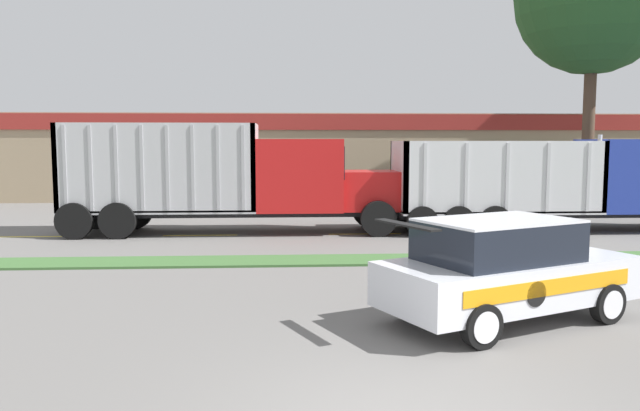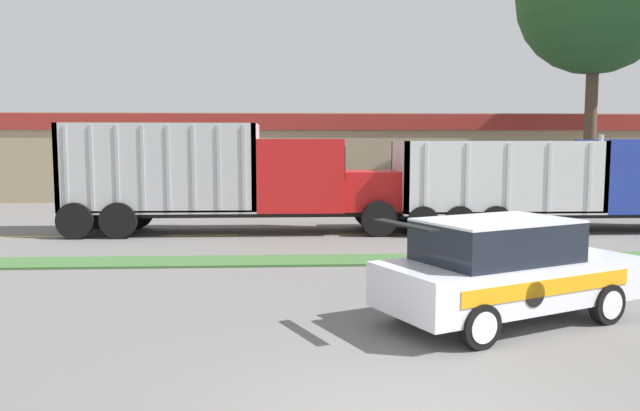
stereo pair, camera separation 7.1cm
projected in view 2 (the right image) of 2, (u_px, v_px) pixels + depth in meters
grass_verge at (336, 260)px, 15.87m from camera, size 120.00×1.38×0.06m
centre_line_3 at (32, 236)px, 20.04m from camera, size 2.40×0.14×0.01m
centre_line_4 at (201, 235)px, 20.32m from camera, size 2.40×0.14×0.01m
centre_line_5 at (366, 234)px, 20.60m from camera, size 2.40×0.14×0.01m
centre_line_6 at (526, 233)px, 20.88m from camera, size 2.40×0.14×0.01m
dump_truck_mid at (608, 185)px, 21.33m from camera, size 12.36×2.82×3.27m
dump_truck_trail at (265, 183)px, 20.83m from camera, size 11.35×2.65×3.63m
rally_car at (504, 269)px, 10.44m from camera, size 4.81×3.51×1.79m
store_building_backdrop at (362, 155)px, 37.74m from camera, size 40.84×12.10×4.49m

